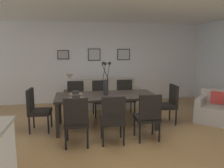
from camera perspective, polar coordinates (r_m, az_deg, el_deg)
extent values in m
plane|color=olive|center=(4.39, 0.63, -14.29)|extent=(9.00, 9.00, 0.00)
cube|color=silver|center=(7.26, -4.31, 5.59)|extent=(9.00, 0.10, 2.60)
cube|color=white|center=(4.51, -0.35, 20.59)|extent=(9.00, 7.20, 0.08)
cube|color=black|center=(4.84, -1.61, -3.15)|extent=(2.20, 0.98, 0.05)
cube|color=black|center=(5.58, 8.38, -5.50)|extent=(0.07, 0.07, 0.69)
cube|color=black|center=(5.30, -13.57, -6.43)|extent=(0.07, 0.07, 0.69)
cube|color=black|center=(4.80, 11.72, -8.00)|extent=(0.07, 0.07, 0.69)
cube|color=black|center=(4.48, -14.15, -9.36)|extent=(0.07, 0.07, 0.69)
cube|color=black|center=(4.07, -9.22, -9.99)|extent=(0.47, 0.47, 0.08)
cube|color=black|center=(3.81, -9.43, -7.22)|extent=(0.42, 0.08, 0.48)
cylinder|color=black|center=(4.32, -6.48, -12.01)|extent=(0.04, 0.04, 0.38)
cylinder|color=black|center=(4.33, -11.62, -12.07)|extent=(0.04, 0.04, 0.38)
cylinder|color=black|center=(3.97, -6.41, -13.98)|extent=(0.04, 0.04, 0.38)
cylinder|color=black|center=(3.98, -12.05, -14.03)|extent=(0.04, 0.04, 0.38)
cube|color=black|center=(5.65, -9.56, -4.55)|extent=(0.47, 0.47, 0.08)
cube|color=black|center=(5.78, -9.51, -1.61)|extent=(0.42, 0.09, 0.48)
cylinder|color=black|center=(5.54, -11.59, -7.35)|extent=(0.04, 0.04, 0.38)
cylinder|color=black|center=(5.52, -7.62, -7.32)|extent=(0.04, 0.04, 0.38)
cylinder|color=black|center=(5.91, -11.24, -6.31)|extent=(0.04, 0.04, 0.38)
cylinder|color=black|center=(5.88, -7.53, -6.27)|extent=(0.04, 0.04, 0.38)
cube|color=black|center=(4.13, 0.08, -9.58)|extent=(0.47, 0.47, 0.08)
cube|color=black|center=(3.87, 0.40, -6.83)|extent=(0.42, 0.09, 0.48)
cylinder|color=black|center=(4.40, 2.30, -11.53)|extent=(0.04, 0.04, 0.38)
cylinder|color=black|center=(4.37, -2.74, -11.73)|extent=(0.04, 0.04, 0.38)
cylinder|color=black|center=(4.06, 3.14, -13.41)|extent=(0.04, 0.04, 0.38)
cylinder|color=black|center=(4.01, -2.38, -13.65)|extent=(0.04, 0.04, 0.38)
cube|color=black|center=(5.71, -2.77, -4.29)|extent=(0.46, 0.46, 0.08)
cube|color=black|center=(5.84, -3.14, -1.39)|extent=(0.42, 0.08, 0.48)
cylinder|color=black|center=(5.56, -4.31, -7.14)|extent=(0.04, 0.04, 0.38)
cylinder|color=black|center=(5.63, -0.46, -6.90)|extent=(0.04, 0.04, 0.38)
cylinder|color=black|center=(5.92, -4.92, -6.13)|extent=(0.04, 0.04, 0.38)
cylinder|color=black|center=(5.98, -1.30, -5.93)|extent=(0.04, 0.04, 0.38)
cube|color=black|center=(4.32, 9.10, -8.83)|extent=(0.45, 0.45, 0.08)
cube|color=black|center=(4.07, 10.01, -6.14)|extent=(0.42, 0.07, 0.48)
cylinder|color=black|center=(4.62, 10.59, -10.67)|extent=(0.04, 0.04, 0.38)
cylinder|color=black|center=(4.52, 5.94, -11.04)|extent=(0.04, 0.04, 0.38)
cylinder|color=black|center=(4.29, 12.29, -12.32)|extent=(0.04, 0.04, 0.38)
cylinder|color=black|center=(4.17, 7.29, -12.79)|extent=(0.04, 0.04, 0.38)
cube|color=black|center=(5.83, 3.70, -4.01)|extent=(0.44, 0.44, 0.08)
cube|color=black|center=(5.96, 3.29, -1.17)|extent=(0.42, 0.06, 0.48)
cylinder|color=black|center=(5.67, 2.26, -6.79)|extent=(0.04, 0.04, 0.38)
cylinder|color=black|center=(5.76, 5.97, -6.57)|extent=(0.04, 0.04, 0.38)
cylinder|color=black|center=(6.03, 1.48, -5.82)|extent=(0.04, 0.04, 0.38)
cylinder|color=black|center=(6.11, 4.99, -5.63)|extent=(0.04, 0.04, 0.38)
cube|color=black|center=(4.92, -18.30, -6.96)|extent=(0.47, 0.47, 0.08)
cube|color=black|center=(4.90, -20.63, -4.01)|extent=(0.09, 0.42, 0.48)
cylinder|color=black|center=(4.77, -16.35, -10.26)|extent=(0.04, 0.04, 0.38)
cylinder|color=black|center=(5.13, -15.64, -8.86)|extent=(0.04, 0.04, 0.38)
cylinder|color=black|center=(4.85, -20.85, -10.17)|extent=(0.04, 0.04, 0.38)
cylinder|color=black|center=(5.20, -19.82, -8.81)|extent=(0.04, 0.04, 0.38)
cube|color=black|center=(5.29, 13.83, -5.62)|extent=(0.46, 0.46, 0.08)
cube|color=black|center=(5.31, 15.86, -2.79)|extent=(0.08, 0.42, 0.48)
cylinder|color=black|center=(5.47, 11.15, -7.57)|extent=(0.04, 0.04, 0.38)
cylinder|color=black|center=(5.12, 12.49, -8.75)|extent=(0.04, 0.04, 0.38)
cylinder|color=black|center=(5.59, 14.88, -7.31)|extent=(0.04, 0.04, 0.38)
cylinder|color=black|center=(5.26, 16.44, -8.44)|extent=(0.04, 0.04, 0.38)
cylinder|color=#232326|center=(4.80, -1.62, -0.88)|extent=(0.11, 0.11, 0.34)
cylinder|color=black|center=(4.78, -0.99, 3.08)|extent=(0.05, 0.12, 0.37)
sphere|color=black|center=(4.78, -0.67, 5.48)|extent=(0.07, 0.07, 0.07)
cylinder|color=black|center=(4.80, -2.09, 3.10)|extent=(0.08, 0.05, 0.38)
sphere|color=black|center=(4.81, -2.33, 5.50)|extent=(0.07, 0.07, 0.07)
cylinder|color=black|center=(4.70, -1.75, 2.97)|extent=(0.15, 0.06, 0.36)
sphere|color=black|center=(4.65, -1.82, 5.38)|extent=(0.07, 0.07, 0.07)
cylinder|color=#7F705B|center=(4.56, -9.41, -3.66)|extent=(0.32, 0.32, 0.01)
cylinder|color=#2D2826|center=(4.56, -9.42, -3.26)|extent=(0.17, 0.17, 0.06)
cylinder|color=black|center=(4.55, -9.42, -3.07)|extent=(0.13, 0.13, 0.04)
cylinder|color=#7F705B|center=(5.00, -9.51, -2.56)|extent=(0.32, 0.32, 0.01)
cylinder|color=#2D2826|center=(4.99, -9.52, -2.18)|extent=(0.17, 0.17, 0.06)
cylinder|color=black|center=(4.99, -9.53, -2.02)|extent=(0.13, 0.13, 0.04)
cube|color=#A89E8E|center=(6.79, -1.84, -3.93)|extent=(2.06, 0.84, 0.42)
cube|color=#A89E8E|center=(7.05, -2.28, -0.15)|extent=(2.06, 0.16, 0.38)
cube|color=#A89E8E|center=(6.94, 6.17, -1.09)|extent=(0.10, 0.84, 0.20)
cube|color=#A89E8E|center=(6.66, -10.24, -1.62)|extent=(0.10, 0.84, 0.20)
cube|color=#3D2D23|center=(6.68, -10.93, -3.88)|extent=(0.36, 0.36, 0.52)
cylinder|color=beige|center=(6.62, -11.01, -1.34)|extent=(0.12, 0.12, 0.08)
cylinder|color=beige|center=(6.59, -11.06, 0.19)|extent=(0.02, 0.02, 0.30)
cone|color=beige|center=(6.56, -11.11, 1.92)|extent=(0.22, 0.22, 0.18)
cube|color=#ADA399|center=(5.85, 25.31, -7.06)|extent=(1.13, 1.13, 0.40)
cube|color=#ADA399|center=(6.08, 26.05, -2.90)|extent=(0.68, 0.68, 0.35)
cube|color=#ADA399|center=(5.82, 22.26, -4.00)|extent=(0.58, 0.58, 0.18)
cube|color=#C63833|center=(5.98, 25.89, -3.21)|extent=(0.27, 0.27, 0.30)
cube|color=black|center=(7.14, -12.66, 7.48)|extent=(0.36, 0.02, 0.29)
cube|color=#9E9389|center=(7.13, -12.67, 7.48)|extent=(0.31, 0.01, 0.24)
cube|color=black|center=(7.17, -4.69, 7.68)|extent=(0.41, 0.02, 0.39)
cube|color=#B2B2AD|center=(7.16, -4.68, 7.68)|extent=(0.36, 0.01, 0.34)
cube|color=black|center=(7.34, 3.07, 7.73)|extent=(0.43, 0.02, 0.37)
cube|color=#B2B2AD|center=(7.32, 3.09, 7.73)|extent=(0.38, 0.01, 0.32)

